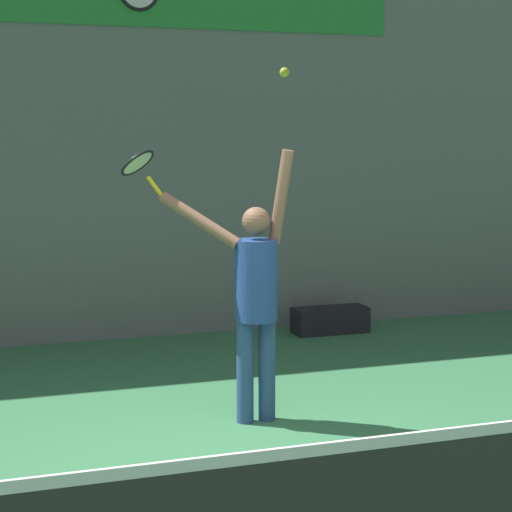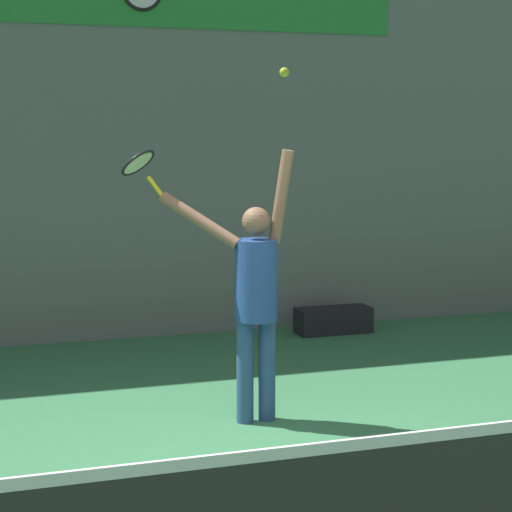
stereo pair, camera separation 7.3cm
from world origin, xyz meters
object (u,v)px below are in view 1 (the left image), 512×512
(tennis_ball, at_px, (284,72))
(equipment_bag, at_px, (330,320))
(tennis_racket, at_px, (139,165))
(tennis_player, at_px, (254,290))

(tennis_ball, distance_m, equipment_bag, 4.11)
(tennis_racket, bearing_deg, tennis_ball, -34.79)
(tennis_ball, height_order, equipment_bag, tennis_ball)
(tennis_racket, relative_size, equipment_bag, 0.47)
(equipment_bag, bearing_deg, tennis_racket, -139.66)
(tennis_player, xyz_separation_m, tennis_ball, (0.19, -0.13, 1.61))
(tennis_player, xyz_separation_m, tennis_racket, (-0.76, 0.52, 0.93))
(tennis_racket, height_order, equipment_bag, tennis_racket)
(tennis_player, relative_size, tennis_ball, 29.63)
(tennis_racket, distance_m, tennis_ball, 1.33)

